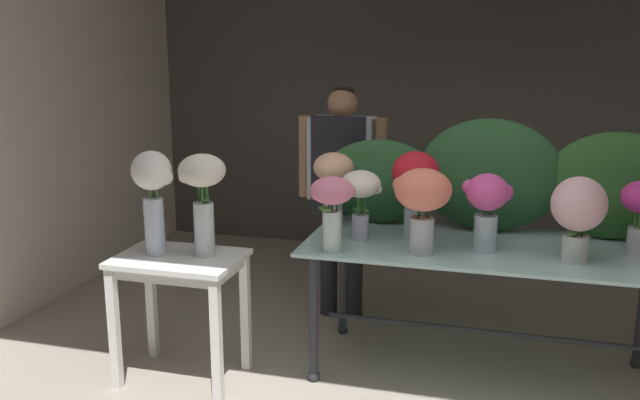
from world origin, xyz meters
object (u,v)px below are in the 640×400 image
Objects in this scene: vase_fuchsia_snapdragons at (487,204)px; vase_peach_carnations at (333,178)px; vase_white_roses_tall at (153,190)px; vase_crimson_freesia at (415,181)px; vase_blush_lilies at (578,211)px; vase_rosy_anemones at (332,203)px; side_table_white at (180,275)px; vase_cream_lisianthus_tall at (203,190)px; vase_coral_tulips at (423,198)px; vase_ivory_ranunculus at (360,193)px; florist at (342,178)px; display_table_glass at (484,265)px.

vase_fuchsia_snapdragons is 0.94× the size of vase_peach_carnations.
vase_fuchsia_snapdragons is at bearing 12.79° from vase_white_roses_tall.
vase_crimson_freesia is 0.87× the size of vase_white_roses_tall.
vase_rosy_anemones is (-1.26, -0.18, 0.00)m from vase_blush_lilies.
vase_cream_lisianthus_tall is (0.14, 0.05, 0.49)m from side_table_white.
vase_coral_tulips is 0.81× the size of vase_cream_lisianthus_tall.
vase_fuchsia_snapdragons is 0.84m from vase_rosy_anemones.
vase_ivory_ranunculus is (0.22, -0.24, -0.03)m from vase_peach_carnations.
vase_peach_carnations reaches higher than vase_ivory_ranunculus.
side_table_white is 1.37m from florist.
side_table_white is at bearing -119.34° from florist.
display_table_glass is 4.65× the size of vase_fuchsia_snapdragons.
vase_peach_carnations is (0.07, -0.48, 0.09)m from florist.
display_table_glass is 0.81m from vase_ivory_ranunculus.
vase_coral_tulips is at bearing 10.61° from vase_cream_lisianthus_tall.
display_table_glass is 0.59m from vase_coral_tulips.
vase_peach_carnations is at bearing 146.02° from vase_coral_tulips.
vase_blush_lilies is 1.27m from vase_rosy_anemones.
vase_ivory_ranunculus is 0.89m from vase_cream_lisianthus_tall.
vase_blush_lilies is at bearing 8.08° from vase_rosy_anemones.
vase_coral_tulips is at bearing 11.59° from side_table_white.
vase_fuchsia_snapdragons is at bearing -2.28° from vase_ivory_ranunculus.
vase_rosy_anemones is 0.81× the size of vase_crimson_freesia.
vase_peach_carnations is at bearing 132.98° from vase_ivory_ranunculus.
side_table_white is 1.74m from vase_fuchsia_snapdragons.
vase_fuchsia_snapdragons is at bearing -19.30° from vase_crimson_freesia.
vase_blush_lilies is at bearing 5.80° from vase_coral_tulips.
vase_white_roses_tall is (-0.14, 0.00, 0.48)m from side_table_white.
vase_coral_tulips is at bearing -23.63° from vase_ivory_ranunculus.
vase_cream_lisianthus_tall reaches higher than display_table_glass.
vase_peach_carnations is 1.08m from vase_white_roses_tall.
vase_blush_lilies is at bearing 8.84° from vase_white_roses_tall.
florist reaches higher than vase_rosy_anemones.
side_table_white is 1.12m from vase_ivory_ranunculus.
vase_cream_lisianthus_tall is at bearing -170.20° from vase_rosy_anemones.
side_table_white is 1.60× the size of vase_peach_carnations.
side_table_white is at bearing -168.41° from vase_coral_tulips.
vase_white_roses_tall reaches higher than vase_coral_tulips.
florist is 3.15× the size of vase_crimson_freesia.
vase_coral_tulips is (0.66, -0.88, 0.10)m from florist.
vase_crimson_freesia is (0.52, -0.12, 0.04)m from vase_peach_carnations.
vase_crimson_freesia is at bearing 24.08° from side_table_white.
vase_rosy_anemones is at bearing 9.80° from vase_cream_lisianthus_tall.
vase_peach_carnations is at bearing 166.89° from vase_blush_lilies.
vase_ivory_ranunculus is at bearing -47.02° from vase_peach_carnations.
florist is at bearing 126.92° from vase_coral_tulips.
vase_cream_lisianthus_tall reaches higher than vase_crimson_freesia.
vase_crimson_freesia is (0.58, -0.60, 0.13)m from florist.
vase_white_roses_tall is at bearing -169.53° from vase_coral_tulips.
vase_coral_tulips is at bearing 11.82° from vase_rosy_anemones.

